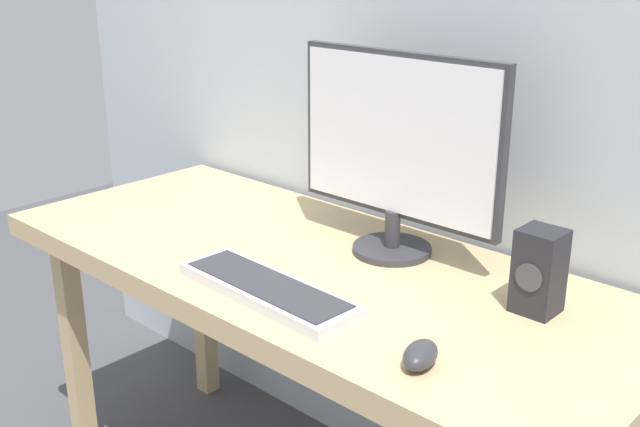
{
  "coord_description": "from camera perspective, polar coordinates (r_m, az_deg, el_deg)",
  "views": [
    {
      "loc": [
        1.14,
        -1.19,
        1.46
      ],
      "look_at": [
        0.03,
        0.0,
        0.88
      ],
      "focal_mm": 43.32,
      "sensor_mm": 36.0,
      "label": 1
    }
  ],
  "objects": [
    {
      "name": "desk",
      "position": [
        1.82,
        -0.8,
        -5.55
      ],
      "size": [
        1.61,
        0.66,
        0.76
      ],
      "color": "tan",
      "rests_on": "ground_plane"
    },
    {
      "name": "monitor",
      "position": [
        1.76,
        5.75,
        4.88
      ],
      "size": [
        0.54,
        0.19,
        0.47
      ],
      "color": "#333338",
      "rests_on": "desk"
    },
    {
      "name": "keyboard_primary",
      "position": [
        1.61,
        -3.93,
        -5.62
      ],
      "size": [
        0.44,
        0.15,
        0.03
      ],
      "color": "silver",
      "rests_on": "desk"
    },
    {
      "name": "mouse",
      "position": [
        1.36,
        7.42,
        -10.32
      ],
      "size": [
        0.08,
        0.1,
        0.04
      ],
      "primitive_type": "ellipsoid",
      "rotation": [
        0.0,
        0.0,
        0.27
      ],
      "color": "#333338",
      "rests_on": "desk"
    },
    {
      "name": "speaker_right",
      "position": [
        1.57,
        15.88,
        -4.12
      ],
      "size": [
        0.08,
        0.08,
        0.17
      ],
      "color": "#232328",
      "rests_on": "desk"
    }
  ]
}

